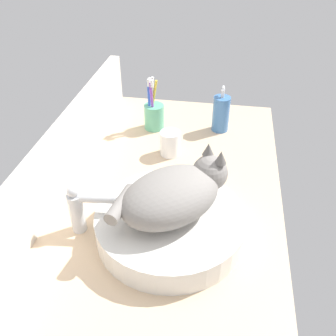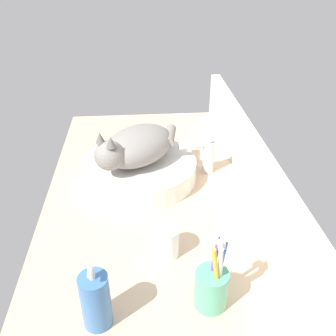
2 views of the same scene
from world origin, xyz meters
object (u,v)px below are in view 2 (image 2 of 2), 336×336
Objects in this scene: cat at (136,146)px; faucet at (205,153)px; soap_dispenser at (96,300)px; sink_basin at (140,170)px; water_glass at (166,243)px; toothbrush_cup at (212,286)px.

cat is 2.19× the size of faucet.
cat is at bearing 170.86° from soap_dispenser.
faucet is (-2.15, 21.44, 4.05)cm from sink_basin.
sink_basin is 1.21× the size of cat.
faucet is 1.71× the size of water_glass.
water_glass is at bearing 9.22° from sink_basin.
water_glass is at bearing -23.00° from faucet.
toothbrush_cup reaches higher than water_glass.
faucet is 63.21cm from soap_dispenser.
soap_dispenser is 0.85× the size of toothbrush_cup.
toothbrush_cup is at bearing 28.34° from water_glass.
cat is at bearing -41.19° from sink_basin.
cat is 52.18cm from toothbrush_cup.
water_glass reaches higher than sink_basin.
sink_basin is at bearing -164.45° from toothbrush_cup.
water_glass is (37.13, -15.76, -3.85)cm from faucet.
toothbrush_cup reaches higher than faucet.
soap_dispenser is at bearing -39.56° from water_glass.
soap_dispenser is 23.67cm from water_glass.
cat reaches higher than faucet.
soap_dispenser reaches higher than faucet.
cat is at bearing -169.03° from water_glass.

